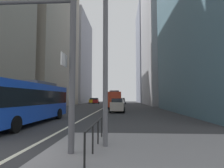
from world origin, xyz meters
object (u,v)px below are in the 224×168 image
city_bus_red_receding (115,99)px  car_oncoming_mid (96,101)px  street_lamp_post (106,19)px  city_bus_blue_oncoming (28,100)px  car_receding_far (122,101)px  car_receding_near (118,105)px  traffic_signal_gantry (19,41)px  car_oncoming_far (93,101)px

city_bus_red_receding → car_oncoming_mid: 26.22m
car_oncoming_mid → street_lamp_post: size_ratio=0.59×
street_lamp_post → car_oncoming_mid: bearing=98.5°
city_bus_blue_oncoming → street_lamp_post: street_lamp_post is taller
car_receding_far → street_lamp_post: street_lamp_post is taller
city_bus_blue_oncoming → car_receding_near: city_bus_blue_oncoming is taller
traffic_signal_gantry → city_bus_blue_oncoming: bearing=114.7°
car_receding_near → car_oncoming_mid: bearing=102.7°
car_oncoming_far → traffic_signal_gantry: 59.67m
city_bus_blue_oncoming → city_bus_red_receding: size_ratio=1.04×
car_receding_near → street_lamp_post: street_lamp_post is taller
city_bus_red_receding → traffic_signal_gantry: 32.32m
city_bus_red_receding → city_bus_blue_oncoming: bearing=-103.2°
car_oncoming_far → street_lamp_post: bearing=-80.4°
car_oncoming_mid → car_receding_near: 38.17m
city_bus_red_receding → car_receding_far: city_bus_red_receding is taller
city_bus_blue_oncoming → traffic_signal_gantry: traffic_signal_gantry is taller
city_bus_red_receding → street_lamp_post: 31.35m
city_bus_red_receding → car_oncoming_mid: size_ratio=2.30×
car_receding_near → street_lamp_post: (0.03, -19.04, 4.29)m
city_bus_red_receding → traffic_signal_gantry: bearing=-93.7°
car_receding_far → city_bus_blue_oncoming: bearing=-98.9°
city_bus_blue_oncoming → car_receding_far: bearing=81.1°
city_bus_blue_oncoming → traffic_signal_gantry: (3.61, -7.83, 2.27)m
car_oncoming_mid → city_bus_red_receding: bearing=-73.5°
city_bus_blue_oncoming → car_receding_far: (7.29, 46.34, -0.85)m
car_oncoming_mid → city_bus_blue_oncoming: bearing=-88.0°
car_receding_near → traffic_signal_gantry: traffic_signal_gantry is taller
car_oncoming_far → car_receding_near: bearing=-75.9°
city_bus_red_receding → car_receding_far: 22.08m
car_oncoming_mid → traffic_signal_gantry: size_ratio=0.78×
city_bus_blue_oncoming → car_oncoming_mid: size_ratio=2.38×
city_bus_red_receding → car_oncoming_mid: (-7.44, 25.13, -0.84)m
car_oncoming_mid → traffic_signal_gantry: traffic_signal_gantry is taller
traffic_signal_gantry → car_oncoming_far: bearing=96.5°
traffic_signal_gantry → car_receding_near: bearing=81.4°
car_receding_near → car_oncoming_far: size_ratio=1.03×
city_bus_red_receding → car_receding_far: bearing=85.9°
city_bus_red_receding → car_oncoming_mid: city_bus_red_receding is taller
city_bus_red_receding → car_receding_near: bearing=-85.6°
car_receding_far → street_lamp_post: size_ratio=0.54×
city_bus_blue_oncoming → traffic_signal_gantry: 8.92m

